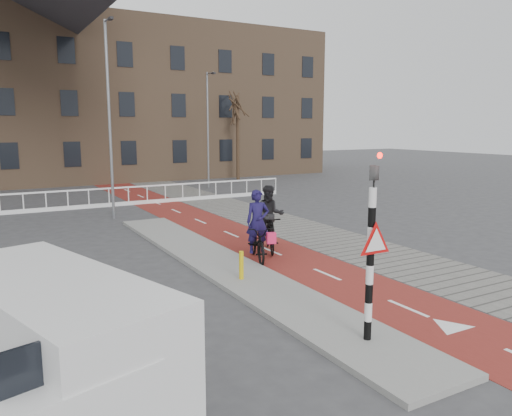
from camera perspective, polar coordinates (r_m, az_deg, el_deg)
ground at (r=11.77m, az=8.19°, el=-11.08°), size 120.00×120.00×0.00m
bike_lane at (r=20.86m, az=-5.31°, el=-1.98°), size 2.50×60.00×0.01m
sidewalk at (r=22.12m, az=1.33°, el=-1.29°), size 3.00×60.00×0.01m
curb_island at (r=14.65m, az=-3.62°, el=-6.62°), size 1.80×16.00×0.12m
traffic_signal at (r=9.34m, az=13.08°, el=-3.88°), size 0.80×0.80×3.68m
bollard at (r=13.12m, az=-1.69°, el=-6.55°), size 0.12×0.12×0.75m
cyclist_near at (r=15.26m, az=0.19°, el=-3.32°), size 1.39×2.25×2.18m
cyclist_far at (r=16.32m, az=1.59°, el=-1.89°), size 1.37×2.12×2.18m
van at (r=7.98m, az=-22.19°, el=-13.82°), size 3.10×4.93×1.97m
railing at (r=26.05m, az=-25.02°, el=0.12°), size 28.00×0.10×0.99m
townhouse_row at (r=41.06m, az=-24.59°, el=13.73°), size 46.00×10.00×15.90m
tree_right at (r=38.39m, az=-2.09°, el=7.99°), size 0.27×0.27×6.37m
streetlight_near at (r=22.88m, az=-16.39°, el=9.42°), size 0.12×0.12×8.53m
streetlight_right at (r=33.15m, az=-5.53°, el=8.72°), size 0.12×0.12×7.50m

